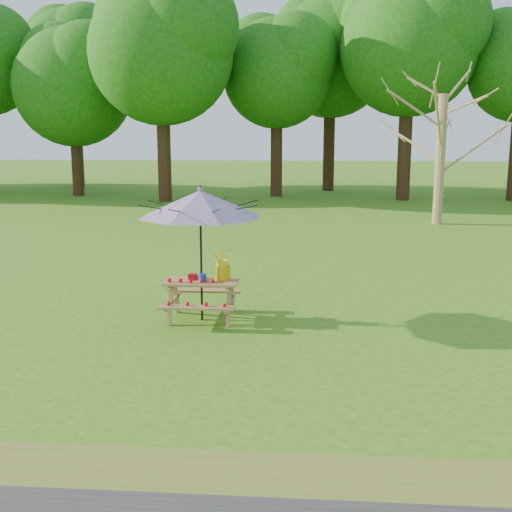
# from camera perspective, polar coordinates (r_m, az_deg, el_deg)

# --- Properties ---
(treeline) EXTENTS (60.00, 12.00, 16.00)m
(treeline) POSITION_cam_1_polar(r_m,az_deg,el_deg) (30.97, -6.90, 20.10)
(treeline) COLOR #18500D
(treeline) RESTS_ON ground
(bare_tree) EXTENTS (5.91, 5.91, 9.96)m
(bare_tree) POSITION_cam_1_polar(r_m,az_deg,el_deg) (22.61, 16.60, 18.11)
(bare_tree) COLOR #866549
(bare_tree) RESTS_ON ground
(picnic_table) EXTENTS (1.20, 1.32, 0.67)m
(picnic_table) POSITION_cam_1_polar(r_m,az_deg,el_deg) (10.76, -4.84, -3.98)
(picnic_table) COLOR #A4714A
(picnic_table) RESTS_ON ground
(patio_umbrella) EXTENTS (2.57, 2.57, 2.25)m
(patio_umbrella) POSITION_cam_1_polar(r_m,az_deg,el_deg) (10.46, -4.98, 4.64)
(patio_umbrella) COLOR black
(patio_umbrella) RESTS_ON ground
(produce_bins) EXTENTS (0.32, 0.37, 0.13)m
(produce_bins) POSITION_cam_1_polar(r_m,az_deg,el_deg) (10.70, -5.12, -1.88)
(produce_bins) COLOR #AA0D16
(produce_bins) RESTS_ON picnic_table
(tomatoes_row) EXTENTS (0.77, 0.13, 0.07)m
(tomatoes_row) POSITION_cam_1_polar(r_m,az_deg,el_deg) (10.52, -5.83, -2.21)
(tomatoes_row) COLOR red
(tomatoes_row) RESTS_ON picnic_table
(flower_bucket) EXTENTS (0.40, 0.37, 0.54)m
(flower_bucket) POSITION_cam_1_polar(r_m,az_deg,el_deg) (10.64, -2.95, -0.61)
(flower_bucket) COLOR gold
(flower_bucket) RESTS_ON picnic_table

